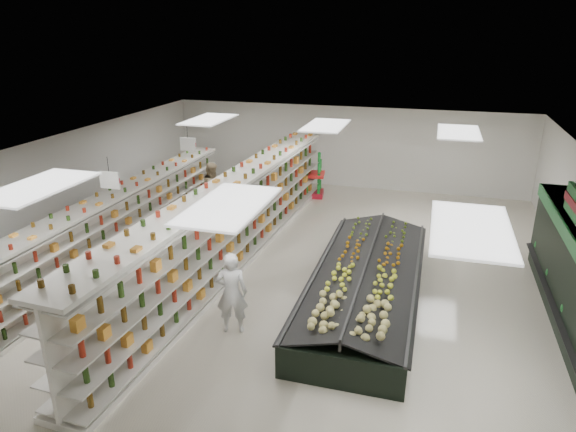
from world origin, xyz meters
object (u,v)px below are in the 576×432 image
(gondola_center, at_px, (233,225))
(shopper_background, at_px, (213,189))
(gondola_left, at_px, (122,226))
(soda_endcap, at_px, (307,176))
(shopper_main, at_px, (232,293))
(produce_island, at_px, (366,282))

(gondola_center, distance_m, shopper_background, 3.93)
(gondola_left, height_order, gondola_center, gondola_center)
(soda_endcap, distance_m, shopper_background, 3.87)
(gondola_left, height_order, shopper_main, gondola_left)
(gondola_left, xyz_separation_m, shopper_background, (1.07, 3.82, 0.04))
(gondola_center, relative_size, soda_endcap, 8.32)
(produce_island, xyz_separation_m, soda_endcap, (-3.25, 7.33, 0.32))
(gondola_left, xyz_separation_m, gondola_center, (3.13, 0.47, 0.19))
(shopper_background, bearing_deg, shopper_main, -153.43)
(soda_endcap, xyz_separation_m, shopper_background, (-2.57, -2.89, 0.13))
(produce_island, xyz_separation_m, shopper_background, (-5.82, 4.44, 0.45))
(soda_endcap, relative_size, shopper_main, 0.89)
(gondola_left, distance_m, shopper_background, 3.96)
(produce_island, distance_m, shopper_main, 3.31)
(soda_endcap, bearing_deg, produce_island, -66.09)
(produce_island, relative_size, soda_endcap, 4.21)
(gondola_center, bearing_deg, shopper_background, 124.38)
(shopper_main, distance_m, shopper_background, 7.34)
(shopper_background, bearing_deg, soda_endcap, -41.94)
(produce_island, relative_size, shopper_background, 3.73)
(gondola_left, relative_size, gondola_center, 0.82)
(gondola_center, bearing_deg, shopper_main, -65.84)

